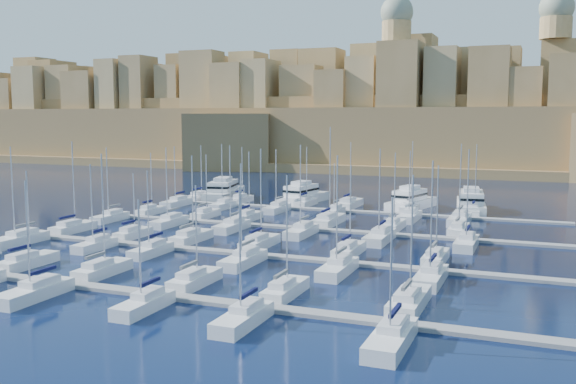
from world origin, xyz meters
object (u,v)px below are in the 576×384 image
at_px(sailboat_2, 102,269).
at_px(sailboat_4, 285,290).
at_px(motor_yacht_b, 302,195).
at_px(motor_yacht_d, 471,203).
at_px(motor_yacht_a, 224,191).
at_px(motor_yacht_c, 411,201).

xyz_separation_m(sailboat_2, sailboat_4, (23.93, -0.16, -0.02)).
distance_m(motor_yacht_b, motor_yacht_d, 36.03).
xyz_separation_m(motor_yacht_b, motor_yacht_d, (36.01, 1.15, -0.00)).
relative_size(motor_yacht_a, motor_yacht_c, 1.22).
xyz_separation_m(sailboat_2, motor_yacht_c, (23.66, 69.68, 0.97)).
height_order(sailboat_2, motor_yacht_a, sailboat_2).
bearing_deg(motor_yacht_c, sailboat_2, -108.75).
bearing_deg(motor_yacht_c, motor_yacht_a, 177.86).
xyz_separation_m(sailboat_4, motor_yacht_d, (11.67, 71.19, 0.99)).
height_order(motor_yacht_a, motor_yacht_d, same).
xyz_separation_m(sailboat_2, motor_yacht_b, (-0.41, 69.89, 0.97)).
relative_size(sailboat_2, motor_yacht_d, 0.80).
relative_size(sailboat_2, motor_yacht_c, 0.94).
xyz_separation_m(motor_yacht_a, motor_yacht_b, (20.31, -1.45, 0.00)).
xyz_separation_m(sailboat_4, motor_yacht_a, (-44.65, 71.50, 0.99)).
bearing_deg(sailboat_2, motor_yacht_b, 90.34).
distance_m(sailboat_4, motor_yacht_c, 69.85).
relative_size(motor_yacht_c, motor_yacht_d, 0.86).
distance_m(sailboat_2, motor_yacht_a, 74.30).
height_order(sailboat_2, motor_yacht_c, sailboat_2).
bearing_deg(sailboat_2, sailboat_4, -0.38).
height_order(sailboat_4, motor_yacht_a, sailboat_4).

